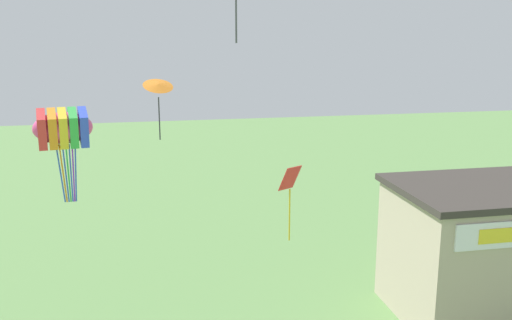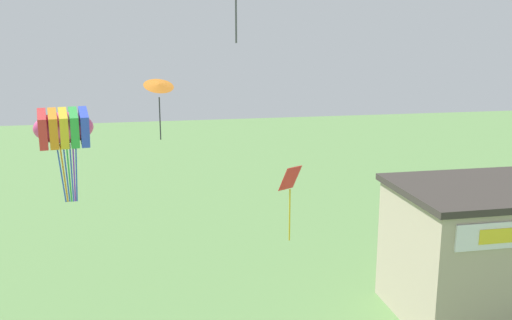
{
  "view_description": "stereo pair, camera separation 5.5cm",
  "coord_description": "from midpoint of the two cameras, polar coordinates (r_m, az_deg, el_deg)",
  "views": [
    {
      "loc": [
        -3.14,
        -8.31,
        10.57
      ],
      "look_at": [
        0.0,
        7.09,
        7.0
      ],
      "focal_mm": 40.0,
      "sensor_mm": 36.0,
      "label": 1
    },
    {
      "loc": [
        -3.08,
        -8.32,
        10.57
      ],
      "look_at": [
        0.0,
        7.09,
        7.0
      ],
      "focal_mm": 40.0,
      "sensor_mm": 36.0,
      "label": 2
    }
  ],
  "objects": [
    {
      "name": "kite_rainbow_parafoil",
      "position": [
        22.28,
        -18.61,
        3.02
      ],
      "size": [
        2.34,
        1.74,
        3.57
      ],
      "color": "#E54C8C"
    },
    {
      "name": "seaside_building",
      "position": [
        23.22,
        21.95,
        -8.38
      ],
      "size": [
        6.74,
        5.1,
        5.05
      ],
      "color": "#B7A88E",
      "rests_on": "ground_plane"
    },
    {
      "name": "kite_orange_delta",
      "position": [
        22.32,
        -9.63,
        7.3
      ],
      "size": [
        1.38,
        1.34,
        2.4
      ],
      "color": "orange"
    },
    {
      "name": "kite_red_diamond",
      "position": [
        17.64,
        3.51,
        -2.86
      ],
      "size": [
        0.75,
        0.67,
        2.42
      ],
      "color": "red"
    }
  ]
}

